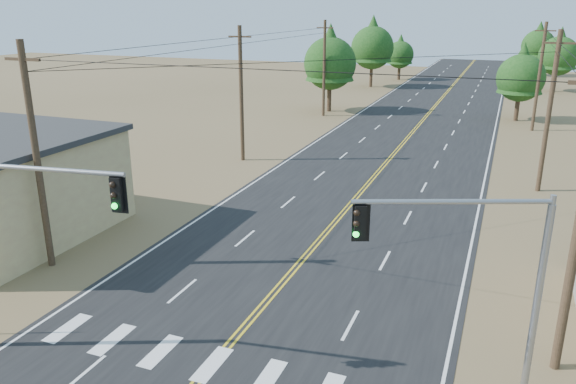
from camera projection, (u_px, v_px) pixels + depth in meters
The scene contains 14 objects.
road at pixel (370, 181), 37.92m from camera, with size 15.00×200.00×0.02m, color black.
utility_pole_left_near at pixel (37, 157), 24.07m from camera, with size 1.80×0.30×10.00m.
utility_pole_left_mid at pixel (241, 93), 41.74m from camera, with size 1.80×0.30×10.00m.
utility_pole_left_far at pixel (324, 68), 59.42m from camera, with size 1.80×0.30×10.00m.
utility_pole_right_mid at pixel (549, 112), 34.44m from camera, with size 1.80×0.30×10.00m.
utility_pole_right_far at pixel (539, 76), 52.12m from camera, with size 1.80×0.30×10.00m.
signal_mast_left at pixel (7, 226), 17.71m from camera, with size 6.14×1.14×6.80m.
signal_mast_right at pixel (486, 266), 15.56m from camera, with size 5.15×2.26×6.45m.
tree_left_near at pixel (330, 58), 61.88m from camera, with size 5.78×5.78×9.64m.
tree_left_mid at pixel (373, 43), 81.24m from camera, with size 6.16×6.16×10.26m.
tree_left_far at pixel (400, 52), 90.05m from camera, with size 4.34×4.34×7.23m.
tree_right_near at pixel (521, 73), 56.86m from camera, with size 4.78×4.78×7.97m.
tree_right_mid at pixel (559, 52), 76.94m from camera, with size 5.29×5.29×8.81m.
tree_right_far at pixel (539, 43), 94.79m from camera, with size 5.45×5.45×9.09m.
Camera 1 is at (8.10, -5.76, 11.20)m, focal length 35.00 mm.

